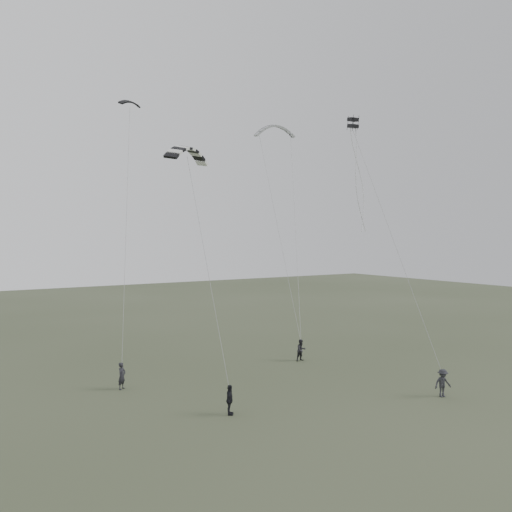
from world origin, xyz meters
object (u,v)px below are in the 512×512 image
flyer_center (230,400)px  kite_pale_large (275,126)px  flyer_far (443,383)px  flyer_left (122,376)px  kite_dark_small (130,102)px  flyer_right (301,350)px  kite_striped (187,148)px  kite_box (353,123)px

flyer_center → kite_pale_large: kite_pale_large is taller
flyer_far → kite_pale_large: size_ratio=0.43×
flyer_left → kite_dark_small: kite_dark_small is taller
flyer_right → flyer_left: bearing=178.2°
flyer_left → flyer_center: (3.18, -6.88, -0.03)m
flyer_far → flyer_center: bearing=176.8°
flyer_left → flyer_far: flyer_left is taller
flyer_center → flyer_far: bearing=-74.3°
flyer_left → kite_pale_large: (16.05, 8.05, 17.55)m
kite_dark_small → kite_striped: (0.61, -8.13, -4.36)m
flyer_right → kite_striped: 16.09m
flyer_right → kite_pale_large: kite_pale_large is taller
kite_pale_large → kite_striped: size_ratio=1.11×
flyer_far → kite_box: (0.82, 8.00, 15.63)m
kite_dark_small → kite_box: 15.37m
kite_dark_small → kite_striped: size_ratio=0.48×
kite_box → flyer_far: bearing=-91.0°
flyer_left → flyer_center: 7.58m
flyer_left → kite_pale_large: bearing=-11.6°
flyer_right → kite_striped: (-9.44, -1.79, 12.91)m
flyer_center → kite_pale_large: size_ratio=0.42×
flyer_left → kite_box: 21.90m
flyer_center → kite_dark_small: 21.66m
flyer_left → kite_dark_small: size_ratio=1.01×
flyer_far → flyer_right: bearing=114.3°
flyer_far → kite_striped: bearing=157.4°
flyer_right → kite_striped: kite_striped is taller
flyer_center → kite_dark_small: (-0.57, 13.05, 17.28)m
flyer_far → kite_pale_large: bearing=100.0°
kite_pale_large → kite_box: (-0.93, -10.68, -1.92)m
kite_dark_small → kite_pale_large: bearing=-4.5°
flyer_right → flyer_center: (-9.48, -6.71, -0.02)m
flyer_far → kite_box: size_ratio=2.22×
flyer_center → kite_dark_small: size_ratio=0.97×
kite_striped → kite_box: kite_box is taller
flyer_left → kite_striped: 13.44m
flyer_right → flyer_far: flyer_far is taller
flyer_right → kite_dark_small: kite_dark_small is taller
kite_pale_large → kite_striped: bearing=-122.1°
flyer_far → kite_box: 17.58m
kite_striped → kite_dark_small: bearing=65.1°
flyer_far → flyer_left: bearing=158.8°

